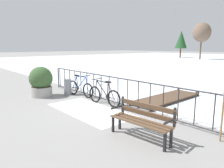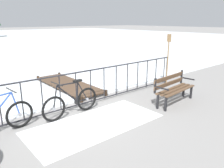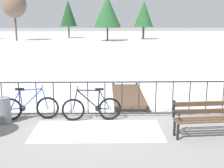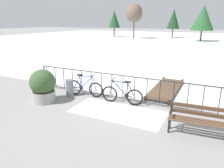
{
  "view_description": "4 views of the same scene",
  "coord_description": "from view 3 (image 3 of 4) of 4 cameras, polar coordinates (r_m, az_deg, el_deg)",
  "views": [
    {
      "loc": [
        5.9,
        -5.29,
        2.22
      ],
      "look_at": [
        0.7,
        -0.7,
        0.97
      ],
      "focal_mm": 33.6,
      "sensor_mm": 36.0,
      "label": 1
    },
    {
      "loc": [
        -2.88,
        -5.31,
        2.47
      ],
      "look_at": [
        0.88,
        -0.85,
        0.79
      ],
      "focal_mm": 35.69,
      "sensor_mm": 36.0,
      "label": 2
    },
    {
      "loc": [
        0.29,
        -8.51,
        2.9
      ],
      "look_at": [
        0.47,
        0.35,
        0.91
      ],
      "focal_mm": 47.41,
      "sensor_mm": 36.0,
      "label": 3
    },
    {
      "loc": [
        2.98,
        -7.5,
        3.17
      ],
      "look_at": [
        -0.75,
        -0.01,
        0.63
      ],
      "focal_mm": 33.49,
      "sensor_mm": 36.0,
      "label": 4
    }
  ],
  "objects": [
    {
      "name": "tree_west_mid",
      "position": [
        41.08,
        6.14,
        13.27
      ],
      "size": [
        2.61,
        2.61,
        5.11
      ],
      "color": "brown",
      "rests_on": "ground"
    },
    {
      "name": "tree_east_mid",
      "position": [
        38.01,
        -0.9,
        13.77
      ],
      "size": [
        3.45,
        3.45,
        5.57
      ],
      "color": "brown",
      "rests_on": "ground"
    },
    {
      "name": "frozen_pond",
      "position": [
        37.02,
        -1.62,
        8.18
      ],
      "size": [
        80.0,
        56.0,
        0.03
      ],
      "primitive_type": "cube",
      "color": "silver",
      "rests_on": "ground"
    },
    {
      "name": "bicycle_second",
      "position": [
        8.91,
        -15.72,
        -4.34
      ],
      "size": [
        1.71,
        0.52,
        0.97
      ],
      "color": "black",
      "rests_on": "ground"
    },
    {
      "name": "tree_centre",
      "position": [
        40.09,
        -18.33,
        14.32
      ],
      "size": [
        2.97,
        2.97,
        6.15
      ],
      "color": "brown",
      "rests_on": "ground"
    },
    {
      "name": "bicycle_near_railing",
      "position": [
        8.53,
        -3.94,
        -4.64
      ],
      "size": [
        1.71,
        0.52,
        0.97
      ],
      "color": "black",
      "rests_on": "ground"
    },
    {
      "name": "snow_patch",
      "position": [
        7.87,
        -2.83,
        -8.98
      ],
      "size": [
        3.37,
        1.56,
        0.01
      ],
      "primitive_type": "cube",
      "color": "white",
      "rests_on": "ground"
    },
    {
      "name": "ground_plane",
      "position": [
        8.99,
        -2.98,
        -6.18
      ],
      "size": [
        160.0,
        160.0,
        0.0
      ],
      "primitive_type": "plane",
      "color": "gray"
    },
    {
      "name": "park_bench",
      "position": [
        7.77,
        17.5,
        -5.85
      ],
      "size": [
        1.63,
        0.61,
        0.89
      ],
      "color": "brown",
      "rests_on": "ground"
    },
    {
      "name": "wooden_dock",
      "position": [
        10.89,
        3.09,
        -2.16
      ],
      "size": [
        1.1,
        3.48,
        0.2
      ],
      "color": "#4C3828",
      "rests_on": "ground"
    },
    {
      "name": "tree_far_west",
      "position": [
        43.9,
        -8.43,
        13.3
      ],
      "size": [
        2.39,
        2.39,
        5.31
      ],
      "color": "brown",
      "rests_on": "ground"
    },
    {
      "name": "railing_fence",
      "position": [
        8.83,
        -3.02,
        -2.74
      ],
      "size": [
        9.06,
        0.06,
        1.07
      ],
      "color": "#232328",
      "rests_on": "ground"
    },
    {
      "name": "trash_bin",
      "position": [
        8.83,
        -20.0,
        -4.78
      ],
      "size": [
        0.35,
        0.35,
        0.73
      ],
      "color": "gray",
      "rests_on": "ground"
    }
  ]
}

